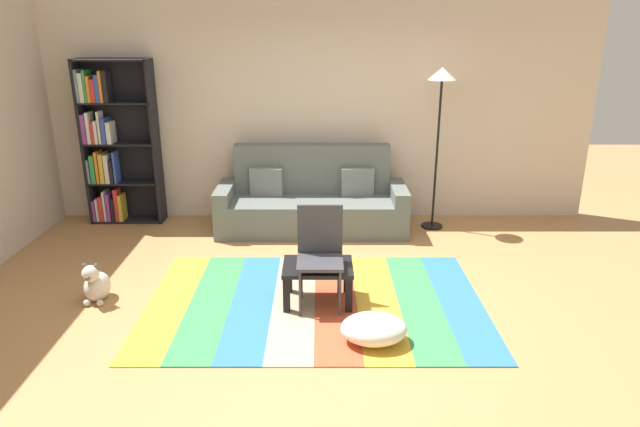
{
  "coord_description": "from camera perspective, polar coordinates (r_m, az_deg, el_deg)",
  "views": [
    {
      "loc": [
        0.0,
        -4.45,
        2.4
      ],
      "look_at": [
        -0.01,
        0.68,
        0.65
      ],
      "focal_mm": 31.36,
      "sensor_mm": 36.0,
      "label": 1
    }
  ],
  "objects": [
    {
      "name": "couch",
      "position": [
        6.79,
        -0.69,
        1.17
      ],
      "size": [
        2.26,
        0.8,
        1.0
      ],
      "color": "#59605B",
      "rests_on": "ground_plane"
    },
    {
      "name": "ground_plane",
      "position": [
        5.06,
        0.14,
        -9.5
      ],
      "size": [
        14.0,
        14.0,
        0.0
      ],
      "primitive_type": "plane",
      "color": "#B27F4C"
    },
    {
      "name": "rug",
      "position": [
        5.12,
        -0.39,
        -9.04
      ],
      "size": [
        3.01,
        2.02,
        0.01
      ],
      "color": "gold",
      "rests_on": "ground_plane"
    },
    {
      "name": "tv_remote",
      "position": [
        4.98,
        -0.99,
        -5.18
      ],
      "size": [
        0.1,
        0.16,
        0.02
      ],
      "primitive_type": "cube",
      "rotation": [
        0.0,
        0.0,
        0.41
      ],
      "color": "black",
      "rests_on": "coffee_table"
    },
    {
      "name": "coffee_table",
      "position": [
        5.01,
        -0.08,
        -6.02
      ],
      "size": [
        0.62,
        0.46,
        0.36
      ],
      "color": "black",
      "rests_on": "rug"
    },
    {
      "name": "dog",
      "position": [
        5.49,
        -21.73,
        -6.7
      ],
      "size": [
        0.22,
        0.35,
        0.4
      ],
      "color": "beige",
      "rests_on": "ground_plane"
    },
    {
      "name": "standing_lamp",
      "position": [
        6.71,
        12.39,
        11.65
      ],
      "size": [
        0.32,
        0.32,
        1.93
      ],
      "color": "black",
      "rests_on": "ground_plane"
    },
    {
      "name": "back_wall",
      "position": [
        7.08,
        0.16,
        10.33
      ],
      "size": [
        6.8,
        0.1,
        2.7
      ],
      "primitive_type": "cube",
      "color": "beige",
      "rests_on": "ground_plane"
    },
    {
      "name": "bookshelf",
      "position": [
        7.36,
        -20.31,
        6.59
      ],
      "size": [
        0.9,
        0.28,
        2.01
      ],
      "color": "black",
      "rests_on": "ground_plane"
    },
    {
      "name": "pouf",
      "position": [
        4.5,
        5.63,
        -11.64
      ],
      "size": [
        0.52,
        0.4,
        0.23
      ],
      "primitive_type": "ellipsoid",
      "color": "white",
      "rests_on": "rug"
    },
    {
      "name": "folding_chair",
      "position": [
        4.9,
        0.14,
        -3.52
      ],
      "size": [
        0.4,
        0.4,
        0.9
      ],
      "rotation": [
        0.0,
        0.0,
        -0.24
      ],
      "color": "#38383D",
      "rests_on": "ground_plane"
    }
  ]
}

